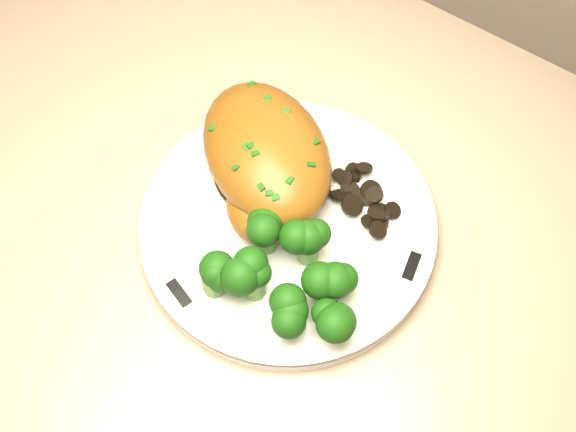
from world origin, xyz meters
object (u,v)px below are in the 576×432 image
Objects in this scene: chicken_breast at (266,159)px; counter at (175,260)px; broccoli_florets at (285,276)px; plate at (288,226)px.

counter is at bearing -152.08° from chicken_breast.
counter is 0.62m from broccoli_florets.
chicken_breast is at bearing 134.13° from broccoli_florets.
broccoli_florets reaches higher than plate.
counter is 0.57m from chicken_breast.
plate is 0.08m from broccoli_florets.
counter is 15.68× the size of broccoli_florets.
counter is 7.60× the size of plate.
chicken_breast is at bearing 148.35° from plate.
chicken_breast is 1.48× the size of broccoli_florets.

